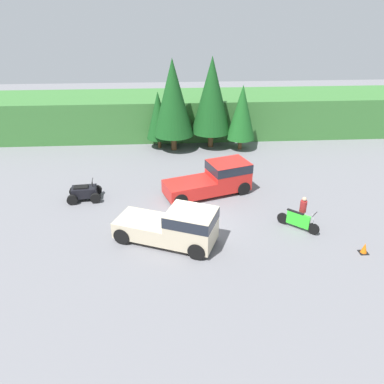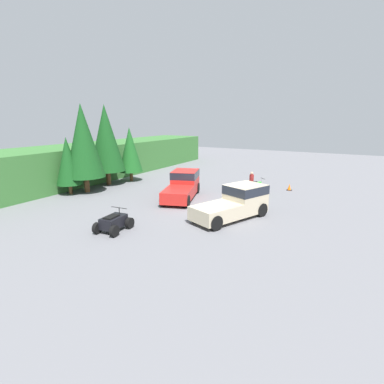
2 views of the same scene
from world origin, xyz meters
name	(u,v)px [view 1 (image 1 of 2)]	position (x,y,z in m)	size (l,w,h in m)	color
ground_plane	(190,224)	(0.00, 0.00, 0.00)	(80.00, 80.00, 0.00)	slate
hillside_backdrop	(179,114)	(0.00, 16.00, 1.71)	(44.00, 6.00, 3.42)	#387033
tree_left	(158,115)	(-1.80, 12.13, 2.69)	(2.02, 2.02, 4.58)	brown
tree_mid_left	(173,98)	(-0.63, 11.54, 4.21)	(3.15, 3.15, 7.15)	brown
tree_mid_right	(212,95)	(2.42, 12.06, 4.23)	(3.17, 3.17, 7.20)	brown
tree_right	(242,112)	(4.74, 11.32, 3.05)	(2.28, 2.28, 5.18)	brown
pickup_truck_red	(216,178)	(1.83, 3.69, 1.02)	(5.64, 3.52, 1.96)	red
pickup_truck_second	(176,226)	(-0.81, -1.69, 1.02)	(5.37, 3.70, 1.96)	beige
dirt_bike	(298,221)	(5.65, -0.79, 0.49)	(1.81, 1.64, 1.20)	black
quad_atv	(84,192)	(-6.24, 3.30, 0.47)	(2.08, 1.50, 1.19)	black
rider_person	(303,210)	(5.95, -0.45, 0.93)	(0.50, 0.50, 1.71)	brown
traffic_cone	(364,248)	(8.17, -3.10, 0.25)	(0.42, 0.42, 0.55)	black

